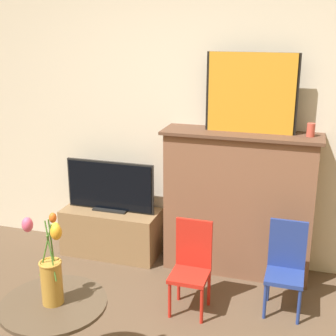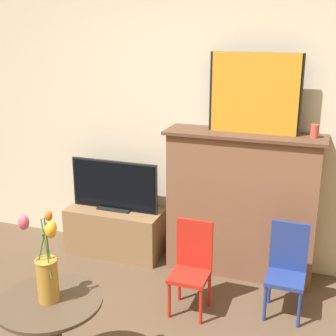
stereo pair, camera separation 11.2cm
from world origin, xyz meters
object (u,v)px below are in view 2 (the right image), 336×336
Objects in this scene: tv_monitor at (114,186)px; chair_red at (192,263)px; painting at (255,94)px; vase_tulips at (47,268)px; chair_blue at (287,266)px.

chair_red is (0.91, -0.62, -0.28)m from tv_monitor.
painting reaches higher than tv_monitor.
tv_monitor reaches higher than chair_red.
chair_blue is at bearing 45.26° from vase_tulips.
tv_monitor is 1.66m from vase_tulips.
chair_blue is at bearing -15.40° from tv_monitor.
painting is 1.46m from tv_monitor.
tv_monitor is 1.20× the size of chair_blue.
vase_tulips is (-0.53, -0.99, 0.39)m from chair_red.
tv_monitor reaches higher than chair_blue.
chair_blue is (0.37, -0.47, -1.14)m from painting.
vase_tulips is (-1.17, -1.18, 0.39)m from chair_blue.
painting is 1.35m from chair_red.
painting reaches higher than chair_red.
painting is 1.29m from chair_blue.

